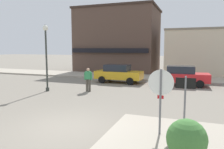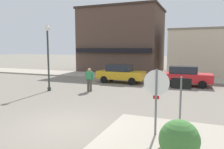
{
  "view_description": "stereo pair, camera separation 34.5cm",
  "coord_description": "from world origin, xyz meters",
  "px_view_note": "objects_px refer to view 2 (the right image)",
  "views": [
    {
      "loc": [
        4.37,
        -6.82,
        2.95
      ],
      "look_at": [
        0.21,
        4.5,
        1.5
      ],
      "focal_mm": 35.0,
      "sensor_mm": 36.0,
      "label": 1
    },
    {
      "loc": [
        4.69,
        -6.7,
        2.95
      ],
      "look_at": [
        0.21,
        4.5,
        1.5
      ],
      "focal_mm": 35.0,
      "sensor_mm": 36.0,
      "label": 2
    }
  ],
  "objects_px": {
    "stop_sign": "(156,94)",
    "lamp_post": "(48,48)",
    "pedestrian_crossing_near": "(89,79)",
    "one_way_sign": "(181,101)",
    "parked_car_second": "(185,76)",
    "planter": "(179,146)",
    "parked_car_nearest": "(121,73)"
  },
  "relations": [
    {
      "from": "lamp_post",
      "to": "pedestrian_crossing_near",
      "type": "height_order",
      "value": "lamp_post"
    },
    {
      "from": "one_way_sign",
      "to": "planter",
      "type": "distance_m",
      "value": 1.72
    },
    {
      "from": "parked_car_second",
      "to": "pedestrian_crossing_near",
      "type": "relative_size",
      "value": 2.53
    },
    {
      "from": "one_way_sign",
      "to": "planter",
      "type": "height_order",
      "value": "one_way_sign"
    },
    {
      "from": "parked_car_second",
      "to": "one_way_sign",
      "type": "bearing_deg",
      "value": -87.24
    },
    {
      "from": "lamp_post",
      "to": "parked_car_nearest",
      "type": "distance_m",
      "value": 6.66
    },
    {
      "from": "planter",
      "to": "lamp_post",
      "type": "height_order",
      "value": "lamp_post"
    },
    {
      "from": "parked_car_second",
      "to": "pedestrian_crossing_near",
      "type": "xyz_separation_m",
      "value": [
        -5.93,
        -4.74,
        0.06
      ]
    },
    {
      "from": "one_way_sign",
      "to": "parked_car_second",
      "type": "relative_size",
      "value": 0.52
    },
    {
      "from": "stop_sign",
      "to": "planter",
      "type": "height_order",
      "value": "stop_sign"
    },
    {
      "from": "one_way_sign",
      "to": "parked_car_second",
      "type": "height_order",
      "value": "one_way_sign"
    },
    {
      "from": "stop_sign",
      "to": "parked_car_second",
      "type": "relative_size",
      "value": 0.57
    },
    {
      "from": "one_way_sign",
      "to": "pedestrian_crossing_near",
      "type": "height_order",
      "value": "one_way_sign"
    },
    {
      "from": "one_way_sign",
      "to": "lamp_post",
      "type": "relative_size",
      "value": 0.46
    },
    {
      "from": "lamp_post",
      "to": "stop_sign",
      "type": "bearing_deg",
      "value": -32.91
    },
    {
      "from": "planter",
      "to": "lamp_post",
      "type": "xyz_separation_m",
      "value": [
        -9.31,
        6.99,
        2.4
      ]
    },
    {
      "from": "stop_sign",
      "to": "lamp_post",
      "type": "bearing_deg",
      "value": 147.09
    },
    {
      "from": "stop_sign",
      "to": "pedestrian_crossing_near",
      "type": "relative_size",
      "value": 1.43
    },
    {
      "from": "stop_sign",
      "to": "pedestrian_crossing_near",
      "type": "xyz_separation_m",
      "value": [
        -5.71,
        6.3,
        -0.65
      ]
    },
    {
      "from": "one_way_sign",
      "to": "parked_car_nearest",
      "type": "height_order",
      "value": "one_way_sign"
    },
    {
      "from": "one_way_sign",
      "to": "parked_car_nearest",
      "type": "distance_m",
      "value": 12.2
    },
    {
      "from": "stop_sign",
      "to": "planter",
      "type": "bearing_deg",
      "value": -60.53
    },
    {
      "from": "stop_sign",
      "to": "pedestrian_crossing_near",
      "type": "height_order",
      "value": "stop_sign"
    },
    {
      "from": "one_way_sign",
      "to": "lamp_post",
      "type": "bearing_deg",
      "value": 149.35
    },
    {
      "from": "parked_car_nearest",
      "to": "parked_car_second",
      "type": "xyz_separation_m",
      "value": [
        5.23,
        0.29,
        0.0
      ]
    },
    {
      "from": "planter",
      "to": "lamp_post",
      "type": "relative_size",
      "value": 0.27
    },
    {
      "from": "parked_car_nearest",
      "to": "pedestrian_crossing_near",
      "type": "height_order",
      "value": "pedestrian_crossing_near"
    },
    {
      "from": "planter",
      "to": "parked_car_second",
      "type": "relative_size",
      "value": 0.3
    },
    {
      "from": "lamp_post",
      "to": "parked_car_nearest",
      "type": "relative_size",
      "value": 1.13
    },
    {
      "from": "stop_sign",
      "to": "lamp_post",
      "type": "distance_m",
      "value": 10.17
    },
    {
      "from": "stop_sign",
      "to": "lamp_post",
      "type": "height_order",
      "value": "lamp_post"
    },
    {
      "from": "planter",
      "to": "lamp_post",
      "type": "distance_m",
      "value": 11.89
    }
  ]
}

